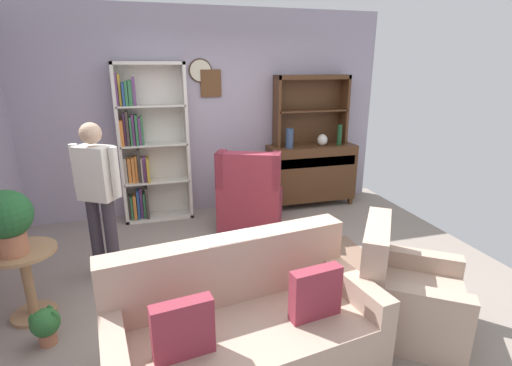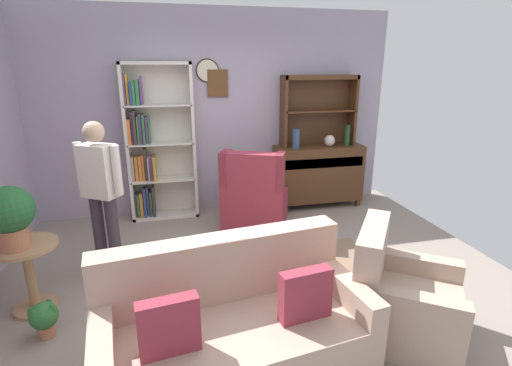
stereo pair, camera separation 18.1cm
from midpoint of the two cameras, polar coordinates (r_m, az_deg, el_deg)
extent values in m
cube|color=gray|center=(3.94, 0.58, -14.42)|extent=(5.40, 4.60, 0.02)
cube|color=#A399AD|center=(5.48, -4.73, 10.33)|extent=(5.00, 0.06, 2.80)
cylinder|color=beige|center=(5.38, -6.29, 16.37)|extent=(0.28, 0.03, 0.28)
torus|color=#382314|center=(5.38, -6.29, 16.37)|extent=(0.31, 0.02, 0.31)
cube|color=brown|center=(5.40, -4.73, 14.66)|extent=(0.28, 0.03, 0.36)
cube|color=#846651|center=(3.74, 4.82, -16.19)|extent=(2.43, 1.92, 0.01)
cube|color=silver|center=(5.30, -17.72, 5.49)|extent=(0.04, 0.30, 2.10)
cube|color=silver|center=(5.30, -8.39, 6.12)|extent=(0.04, 0.30, 2.10)
cube|color=silver|center=(5.18, -13.86, 17.04)|extent=(0.90, 0.30, 0.04)
cube|color=silver|center=(5.57, -12.34, -4.60)|extent=(0.90, 0.30, 0.04)
cube|color=silver|center=(5.42, -13.07, 6.12)|extent=(0.90, 0.01, 2.10)
cube|color=silver|center=(5.40, -12.70, 0.58)|extent=(0.86, 0.30, 0.02)
cube|color=#3F3833|center=(5.50, -16.56, -3.07)|extent=(0.03, 0.12, 0.33)
cube|color=#337247|center=(5.50, -16.22, -3.14)|extent=(0.03, 0.18, 0.31)
cube|color=#CC7233|center=(5.50, -15.80, -3.03)|extent=(0.04, 0.19, 0.33)
cube|color=#284C8C|center=(5.48, -15.34, -2.69)|extent=(0.03, 0.20, 0.39)
cube|color=#723F7F|center=(5.48, -14.94, -2.60)|extent=(0.03, 0.10, 0.40)
cube|color=#337247|center=(5.49, -14.50, -2.87)|extent=(0.03, 0.17, 0.34)
cube|color=#3F3833|center=(5.47, -14.12, -2.47)|extent=(0.03, 0.23, 0.42)
cube|color=silver|center=(5.28, -13.06, 5.83)|extent=(0.86, 0.30, 0.02)
cube|color=gray|center=(5.35, -17.01, 2.03)|extent=(0.04, 0.12, 0.33)
cube|color=#CC7233|center=(5.35, -16.49, 2.07)|extent=(0.04, 0.12, 0.33)
cube|color=#CC7233|center=(5.34, -15.99, 2.14)|extent=(0.04, 0.14, 0.34)
cube|color=#CC7233|center=(5.34, -15.58, 2.24)|extent=(0.03, 0.11, 0.35)
cube|color=#3F3833|center=(5.33, -15.22, 2.72)|extent=(0.04, 0.13, 0.44)
cube|color=gray|center=(5.34, -14.82, 2.17)|extent=(0.02, 0.22, 0.33)
cube|color=#723F7F|center=(5.34, -14.44, 2.24)|extent=(0.04, 0.12, 0.34)
cube|color=gold|center=(5.34, -13.97, 2.20)|extent=(0.04, 0.24, 0.32)
cube|color=silver|center=(5.21, -13.44, 11.27)|extent=(0.86, 0.30, 0.02)
cube|color=#CC7233|center=(5.25, -17.46, 7.33)|extent=(0.04, 0.21, 0.33)
cube|color=#723F7F|center=(5.24, -17.10, 7.86)|extent=(0.02, 0.10, 0.42)
cube|color=#3F3833|center=(5.23, -16.72, 7.98)|extent=(0.03, 0.19, 0.44)
cube|color=#337247|center=(5.24, -16.26, 7.63)|extent=(0.02, 0.19, 0.37)
cube|color=#723F7F|center=(5.23, -15.93, 7.79)|extent=(0.03, 0.15, 0.39)
cube|color=#337247|center=(5.23, -15.48, 7.80)|extent=(0.03, 0.23, 0.39)
cube|color=#723F7F|center=(5.23, -15.05, 7.64)|extent=(0.03, 0.12, 0.35)
cube|color=#337247|center=(5.23, -14.71, 7.80)|extent=(0.02, 0.14, 0.38)
cube|color=#723F7F|center=(5.19, -18.12, 13.20)|extent=(0.02, 0.11, 0.40)
cube|color=gold|center=(5.19, -17.73, 13.16)|extent=(0.03, 0.11, 0.38)
cube|color=#284C8C|center=(5.19, -17.23, 12.65)|extent=(0.03, 0.20, 0.29)
cube|color=#337247|center=(5.18, -16.83, 12.76)|extent=(0.03, 0.19, 0.30)
cube|color=#337247|center=(5.18, -16.32, 12.87)|extent=(0.04, 0.19, 0.31)
cube|color=#723F7F|center=(5.18, -15.82, 13.13)|extent=(0.03, 0.10, 0.35)
cube|color=#4C2D19|center=(5.79, 10.12, 1.51)|extent=(1.30, 0.45, 0.82)
cube|color=#4C2D19|center=(5.58, 4.87, -3.88)|extent=(0.06, 0.06, 0.10)
cube|color=#4C2D19|center=(6.04, 15.78, -2.81)|extent=(0.06, 0.06, 0.10)
cube|color=#4C2D19|center=(5.89, 3.83, -2.68)|extent=(0.06, 0.06, 0.10)
cube|color=#4C2D19|center=(6.33, 14.29, -1.76)|extent=(0.06, 0.06, 0.10)
cube|color=#3D2414|center=(5.55, 11.11, 2.94)|extent=(1.20, 0.01, 0.14)
cube|color=#4C2D19|center=(5.51, 5.12, 10.56)|extent=(0.04, 0.26, 1.00)
cube|color=#4C2D19|center=(5.92, 15.09, 10.52)|extent=(0.04, 0.26, 1.00)
cube|color=#4C2D19|center=(5.66, 10.55, 15.30)|extent=(1.10, 0.26, 0.06)
cube|color=#4C2D19|center=(5.69, 10.29, 10.57)|extent=(1.06, 0.26, 0.02)
cube|color=#4C2D19|center=(5.81, 9.80, 10.73)|extent=(1.10, 0.01, 1.00)
cylinder|color=#33476B|center=(5.45, 6.95, 6.61)|extent=(0.11, 0.11, 0.28)
ellipsoid|color=beige|center=(5.67, 11.86, 6.22)|extent=(0.15, 0.15, 0.17)
cylinder|color=#194223|center=(5.76, 14.37, 6.88)|extent=(0.07, 0.07, 0.30)
cube|color=tan|center=(2.84, -0.93, -23.51)|extent=(1.90, 1.09, 0.42)
cube|color=tan|center=(2.83, -3.30, -12.49)|extent=(1.81, 0.45, 0.48)
cube|color=tan|center=(3.10, 14.37, -17.97)|extent=(0.26, 0.86, 0.60)
cube|color=maroon|center=(2.41, -10.68, -20.38)|extent=(0.37, 0.15, 0.36)
cube|color=maroon|center=(2.67, 9.44, -16.18)|extent=(0.37, 0.15, 0.36)
cube|color=white|center=(2.72, -3.38, -8.06)|extent=(0.38, 0.23, 0.00)
cube|color=tan|center=(3.42, 23.04, -17.33)|extent=(1.07, 1.06, 0.40)
cube|color=tan|center=(3.19, 18.54, -10.15)|extent=(0.59, 0.71, 0.48)
cube|color=tan|center=(3.12, 23.14, -19.26)|extent=(0.71, 0.57, 0.55)
cube|color=tan|center=(3.64, 23.24, -13.71)|extent=(0.71, 0.57, 0.55)
cube|color=maroon|center=(5.10, 1.01, -3.97)|extent=(1.03, 1.04, 0.42)
cube|color=maroon|center=(4.65, 0.47, 0.73)|extent=(0.80, 0.49, 0.63)
cube|color=maroon|center=(4.62, 4.71, 1.78)|extent=(0.20, 0.30, 0.44)
cube|color=maroon|center=(4.73, -3.52, 2.17)|extent=(0.20, 0.30, 0.44)
cylinder|color=#A87F56|center=(3.73, -30.16, -8.20)|extent=(0.52, 0.52, 0.03)
cylinder|color=#A87F56|center=(3.86, -29.45, -12.40)|extent=(0.08, 0.08, 0.59)
cylinder|color=#A87F56|center=(4.00, -28.83, -15.93)|extent=(0.36, 0.36, 0.03)
cylinder|color=#AD6B4C|center=(3.65, -31.22, -7.07)|extent=(0.23, 0.23, 0.18)
sphere|color=#235B2D|center=(3.57, -31.83, -3.42)|extent=(0.38, 0.38, 0.38)
cylinder|color=#AD6B4C|center=(3.59, -27.51, -19.02)|extent=(0.13, 0.13, 0.10)
sphere|color=#2D6B33|center=(3.52, -27.84, -17.16)|extent=(0.22, 0.22, 0.22)
ellipsoid|color=#2D6B33|center=(3.47, -28.93, -17.34)|extent=(0.06, 0.04, 0.15)
ellipsoid|color=#2D6B33|center=(3.47, -26.76, -17.01)|extent=(0.06, 0.04, 0.15)
ellipsoid|color=#2D6B33|center=(3.55, -27.20, -16.19)|extent=(0.06, 0.04, 0.15)
ellipsoid|color=#2D6B33|center=(3.51, -29.18, -16.90)|extent=(0.06, 0.04, 0.15)
cylinder|color=#38333D|center=(4.22, -21.24, -6.99)|extent=(0.17, 0.17, 0.82)
cylinder|color=#38333D|center=(4.11, -19.32, -7.43)|extent=(0.17, 0.17, 0.82)
cube|color=silver|center=(3.95, -21.30, 1.69)|extent=(0.39, 0.35, 0.52)
sphere|color=tan|center=(3.87, -21.91, 7.11)|extent=(0.28, 0.28, 0.20)
cylinder|color=silver|center=(4.09, -23.68, 2.29)|extent=(0.11, 0.11, 0.48)
cylinder|color=silver|center=(3.80, -18.82, 1.79)|extent=(0.11, 0.11, 0.48)
cube|color=#4C2D19|center=(3.57, -5.82, -10.45)|extent=(0.80, 0.50, 0.03)
cube|color=#4C2D19|center=(3.47, -11.51, -15.67)|extent=(0.05, 0.05, 0.39)
cube|color=#4C2D19|center=(3.55, 0.90, -14.49)|extent=(0.05, 0.05, 0.39)
cube|color=#4C2D19|center=(3.85, -11.76, -12.15)|extent=(0.05, 0.05, 0.39)
cube|color=#4C2D19|center=(3.92, -0.68, -11.18)|extent=(0.05, 0.05, 0.39)
cube|color=#3F3833|center=(3.60, -4.03, -9.67)|extent=(0.17, 0.11, 0.03)
cube|color=gray|center=(3.59, -3.97, -9.25)|extent=(0.21, 0.13, 0.03)
cube|color=#B22D33|center=(3.58, -4.17, -8.81)|extent=(0.22, 0.11, 0.03)
cube|color=#723F7F|center=(3.57, -4.15, -8.40)|extent=(0.15, 0.12, 0.03)
camera|label=1|loc=(0.09, -88.61, 0.43)|focal=26.74mm
camera|label=2|loc=(0.09, 91.39, -0.43)|focal=26.74mm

